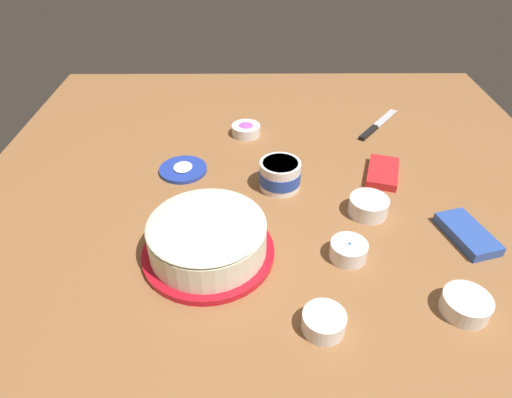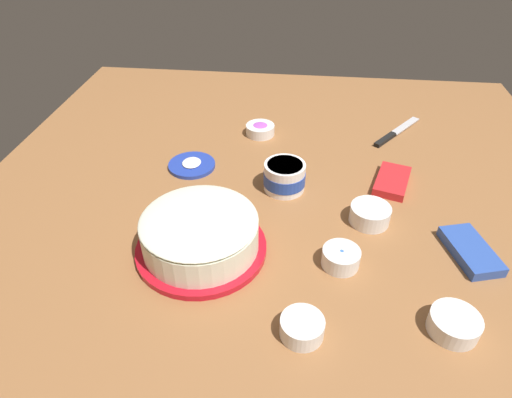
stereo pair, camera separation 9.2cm
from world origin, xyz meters
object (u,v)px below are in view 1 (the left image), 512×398
object	(u,v)px
sprinkle_bowl_blue	(349,250)
sprinkle_bowl_green	(466,304)
frosting_tub_lid	(183,169)
sprinkle_bowl_pink	(368,206)
frosted_cake	(207,238)
candy_box_lower	(383,172)
sprinkle_bowl_orange	(324,321)
sprinkle_bowl_rainbow	(246,129)
candy_box_upper	(467,234)
spreading_knife	(375,127)
frosting_tub	(280,174)

from	to	relation	value
sprinkle_bowl_blue	sprinkle_bowl_green	world-z (taller)	sprinkle_bowl_blue
frosting_tub_lid	sprinkle_bowl_pink	world-z (taller)	sprinkle_bowl_pink
frosted_cake	sprinkle_bowl_pink	xyz separation A→B (m)	(-0.13, 0.36, -0.02)
frosting_tub_lid	sprinkle_bowl_blue	size ratio (longest dim) A/B	1.64
frosted_cake	candy_box_lower	world-z (taller)	frosted_cake
frosted_cake	sprinkle_bowl_orange	bearing A→B (deg)	49.33
sprinkle_bowl_rainbow	candy_box_upper	world-z (taller)	sprinkle_bowl_rainbow
spreading_knife	candy_box_lower	bearing A→B (deg)	-8.70
frosting_tub	candy_box_lower	distance (m)	0.28
spreading_knife	sprinkle_bowl_green	size ratio (longest dim) A/B	2.29
frosting_tub	candy_box_lower	bearing A→B (deg)	99.86
spreading_knife	sprinkle_bowl_green	xyz separation A→B (m)	(0.69, 0.00, 0.01)
spreading_knife	sprinkle_bowl_orange	distance (m)	0.77
sprinkle_bowl_green	candy_box_upper	world-z (taller)	sprinkle_bowl_green
frosting_tub	candy_box_lower	size ratio (longest dim) A/B	0.76
sprinkle_bowl_blue	candy_box_lower	distance (m)	0.33
frosting_tub	candy_box_lower	world-z (taller)	frosting_tub
spreading_knife	sprinkle_bowl_green	bearing A→B (deg)	0.40
candy_box_upper	sprinkle_bowl_pink	bearing A→B (deg)	-129.20
sprinkle_bowl_blue	sprinkle_bowl_rainbow	bearing A→B (deg)	-157.43
frosting_tub	sprinkle_bowl_blue	world-z (taller)	frosting_tub
sprinkle_bowl_pink	sprinkle_bowl_orange	bearing A→B (deg)	-24.38
frosted_cake	candy_box_lower	size ratio (longest dim) A/B	1.99
candy_box_lower	sprinkle_bowl_rainbow	bearing A→B (deg)	-104.72
frosting_tub_lid	sprinkle_bowl_green	xyz separation A→B (m)	(0.46, 0.57, 0.01)
frosting_tub_lid	sprinkle_bowl_rainbow	xyz separation A→B (m)	(-0.20, 0.16, 0.01)
frosted_cake	sprinkle_bowl_rainbow	size ratio (longest dim) A/B	3.20
sprinkle_bowl_orange	sprinkle_bowl_blue	xyz separation A→B (m)	(-0.17, 0.07, 0.00)
sprinkle_bowl_pink	candy_box_upper	distance (m)	0.22
sprinkle_bowl_pink	candy_box_lower	distance (m)	0.17
frosting_tub_lid	sprinkle_bowl_rainbow	world-z (taller)	sprinkle_bowl_rainbow
frosting_tub_lid	sprinkle_bowl_green	world-z (taller)	sprinkle_bowl_green
sprinkle_bowl_blue	sprinkle_bowl_pink	distance (m)	0.16
sprinkle_bowl_orange	sprinkle_bowl_pink	bearing A→B (deg)	155.62
frosting_tub	sprinkle_bowl_blue	size ratio (longest dim) A/B	1.35
frosting_tub	sprinkle_bowl_orange	distance (m)	0.43
sprinkle_bowl_green	frosting_tub	bearing A→B (deg)	-140.98
frosted_cake	sprinkle_bowl_rainbow	distance (m)	0.51
frosting_tub	frosting_tub_lid	size ratio (longest dim) A/B	0.83
candy_box_upper	sprinkle_bowl_orange	bearing A→B (deg)	-71.60
frosting_tub	frosting_tub_lid	distance (m)	0.26
frosting_tub	candy_box_upper	size ratio (longest dim) A/B	0.73
frosted_cake	sprinkle_bowl_pink	bearing A→B (deg)	110.48
frosting_tub_lid	spreading_knife	bearing A→B (deg)	112.54
frosted_cake	sprinkle_bowl_green	distance (m)	0.50
sprinkle_bowl_green	frosting_tub_lid	bearing A→B (deg)	-129.07
frosting_tub_lid	sprinkle_bowl_green	bearing A→B (deg)	50.93
spreading_knife	candy_box_upper	xyz separation A→B (m)	(0.50, 0.09, 0.01)
sprinkle_bowl_blue	sprinkle_bowl_rainbow	world-z (taller)	sprinkle_bowl_blue
spreading_knife	sprinkle_bowl_orange	xyz separation A→B (m)	(0.73, -0.25, 0.01)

